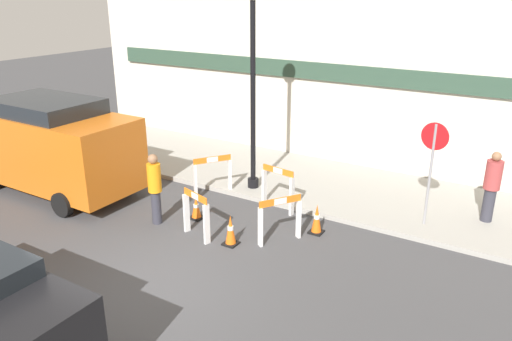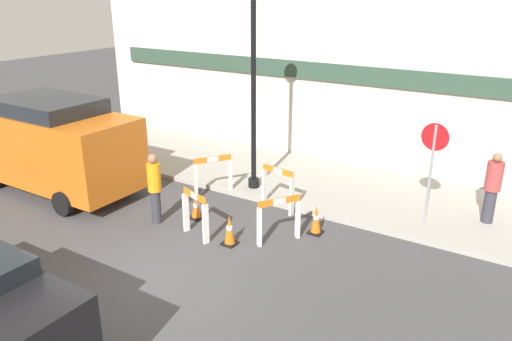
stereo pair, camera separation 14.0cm
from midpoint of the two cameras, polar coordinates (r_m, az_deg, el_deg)
name	(u,v)px [view 1 (the left image)]	position (r m, az deg, el deg)	size (l,w,h in m)	color
ground_plane	(138,292)	(9.43, -13.76, -13.31)	(60.00, 60.00, 0.00)	#424244
sidewalk_slab	(299,179)	(14.00, 4.70, -1.03)	(18.00, 3.68, 0.12)	#9E9B93
storefront_facade	(332,74)	(14.98, 8.41, 10.91)	(18.00, 0.22, 5.50)	beige
streetlamp_post	(253,61)	(12.43, -0.69, 12.40)	(0.44, 0.44, 5.14)	black
stop_sign	(432,158)	(11.31, 19.16, 1.40)	(0.60, 0.11, 2.34)	gray
barricade_0	(278,187)	(11.99, 2.17, -1.94)	(0.91, 0.26, 1.10)	white
barricade_1	(213,175)	(12.85, -5.28, -0.47)	(0.67, 0.90, 1.09)	white
barricade_2	(196,214)	(10.80, -7.23, -4.92)	(0.82, 0.37, 1.05)	white
barricade_3	(280,218)	(10.54, 2.37, -5.40)	(0.64, 0.89, 1.02)	white
traffic_cone_0	(196,208)	(11.79, -7.19, -4.26)	(0.30, 0.30, 0.56)	black
traffic_cone_1	(317,219)	(11.07, 6.60, -5.57)	(0.30, 0.30, 0.68)	black
traffic_cone_2	(231,231)	(10.54, -3.31, -6.87)	(0.30, 0.30, 0.67)	black
person_worker	(155,186)	(11.47, -11.84, -1.77)	(0.44, 0.44, 1.67)	#33333D
person_pedestrian	(492,185)	(12.22, 25.05, -1.48)	(0.49, 0.49, 1.64)	#33333D
work_van	(50,142)	(14.07, -22.78, 3.05)	(4.98, 2.16, 2.48)	#D16619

